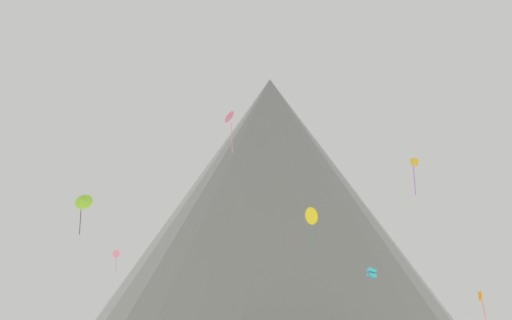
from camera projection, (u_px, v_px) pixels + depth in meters
rock_massif at (270, 213)px, 109.18m from camera, size 100.68×100.68×59.39m
kite_gold_mid at (414, 167)px, 63.92m from camera, size 1.11×0.33×4.81m
kite_lime_mid at (83, 202)px, 67.51m from camera, size 2.32×1.11×5.49m
kite_cyan_low at (372, 273)px, 68.44m from camera, size 1.25×1.18×1.37m
kite_orange_low at (482, 302)px, 50.94m from camera, size 0.34×0.83×3.72m
kite_yellow_mid at (311, 216)px, 75.73m from camera, size 2.23×1.97×5.46m
kite_rainbow_high at (230, 118)px, 62.12m from camera, size 1.71×1.76×5.28m
kite_pink_mid at (116, 254)px, 85.47m from camera, size 1.24×0.52×3.71m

